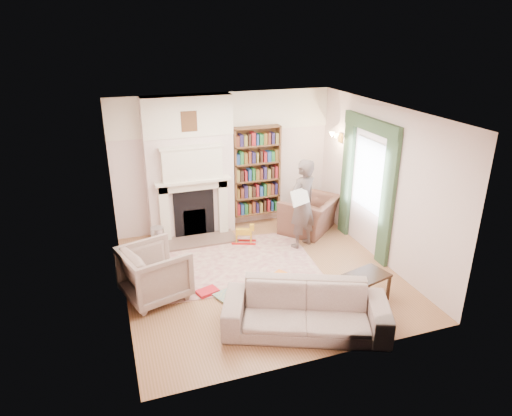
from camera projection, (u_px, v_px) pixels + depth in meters
name	position (u px, v px, depth m)	size (l,w,h in m)	color
floor	(261.00, 275.00, 7.87)	(4.50, 4.50, 0.00)	brown
ceiling	(261.00, 112.00, 6.82)	(4.50, 4.50, 0.00)	white
wall_back	(224.00, 162.00, 9.32)	(4.50, 4.50, 0.00)	beige
wall_front	(325.00, 264.00, 5.37)	(4.50, 4.50, 0.00)	beige
wall_left	(116.00, 217.00, 6.67)	(4.50, 4.50, 0.00)	beige
wall_right	(381.00, 184.00, 8.02)	(4.50, 4.50, 0.00)	beige
fireplace	(190.00, 169.00, 8.92)	(1.70, 0.58, 2.80)	beige
bookcase	(256.00, 171.00, 9.48)	(1.00, 0.24, 1.85)	brown
window	(369.00, 175.00, 8.35)	(0.02, 0.90, 1.30)	silver
curtain_left	(388.00, 201.00, 7.82)	(0.07, 0.32, 2.40)	#2F4A31
curtain_right	(347.00, 177.00, 9.04)	(0.07, 0.32, 2.40)	#2F4A31
pelmet	(371.00, 125.00, 7.98)	(0.09, 1.70, 0.24)	#2F4A31
wall_sconce	(332.00, 139.00, 9.08)	(0.20, 0.24, 0.24)	gold
rug	(238.00, 262.00, 8.26)	(2.65, 2.04, 0.01)	beige
armchair_reading	(309.00, 214.00, 9.43)	(1.11, 0.97, 0.72)	#532F2C
armchair_left	(155.00, 273.00, 7.09)	(0.91, 0.94, 0.85)	#AFA591
sofa	(306.00, 310.00, 6.34)	(2.28, 0.89, 0.66)	#B8AD98
man_reading	(302.00, 204.00, 8.57)	(0.64, 0.42, 1.75)	#504340
newspaper	(300.00, 197.00, 8.27)	(0.42, 0.02, 0.30)	white
coffee_table	(365.00, 288.00, 7.07)	(0.70, 0.45, 0.45)	#362412
paraffin_heater	(158.00, 241.00, 8.46)	(0.24, 0.24, 0.55)	#B3B4BB
rocking_horse	(244.00, 234.00, 8.91)	(0.47, 0.19, 0.42)	gold
board_game	(227.00, 296.00, 7.22)	(0.34, 0.34, 0.03)	gold
game_box_lid	(207.00, 292.00, 7.31)	(0.33, 0.22, 0.06)	red
comic_annuals	(282.00, 283.00, 7.57)	(0.85, 0.88, 0.02)	red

